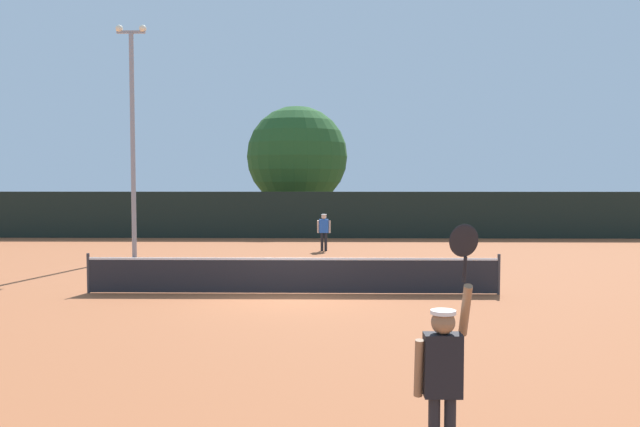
% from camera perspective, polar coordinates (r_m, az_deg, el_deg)
% --- Properties ---
extents(ground_plane, '(120.00, 120.00, 0.00)m').
position_cam_1_polar(ground_plane, '(17.23, -2.46, -7.12)').
color(ground_plane, '#9E5633').
extents(tennis_net, '(11.02, 0.08, 1.07)m').
position_cam_1_polar(tennis_net, '(17.15, -2.46, -5.44)').
color(tennis_net, '#232328').
rests_on(tennis_net, ground).
extents(perimeter_fence, '(37.14, 0.12, 2.40)m').
position_cam_1_polar(perimeter_fence, '(33.05, -0.82, -0.13)').
color(perimeter_fence, black).
rests_on(perimeter_fence, ground).
extents(player_serving, '(0.68, 0.40, 2.60)m').
position_cam_1_polar(player_serving, '(6.76, 10.91, -13.26)').
color(player_serving, black).
rests_on(player_serving, ground).
extents(player_receiving, '(0.57, 0.23, 1.56)m').
position_cam_1_polar(player_receiving, '(27.18, 0.35, -1.35)').
color(player_receiving, blue).
rests_on(player_receiving, ground).
extents(tennis_ball, '(0.07, 0.07, 0.07)m').
position_cam_1_polar(tennis_ball, '(18.04, -5.59, -6.56)').
color(tennis_ball, '#CCE033').
rests_on(tennis_ball, ground).
extents(light_pole, '(1.18, 0.28, 8.95)m').
position_cam_1_polar(light_pole, '(26.00, -16.31, 7.36)').
color(light_pole, gray).
rests_on(light_pole, ground).
extents(large_tree, '(6.00, 6.00, 7.39)m').
position_cam_1_polar(large_tree, '(38.45, -2.06, 5.07)').
color(large_tree, brown).
rests_on(large_tree, ground).
extents(parked_car_near, '(2.02, 4.25, 1.69)m').
position_cam_1_polar(parked_car_near, '(41.23, 2.27, -0.08)').
color(parked_car_near, navy).
rests_on(parked_car_near, ground).
extents(parked_car_mid, '(2.08, 4.28, 1.69)m').
position_cam_1_polar(parked_car_mid, '(40.70, 8.88, -0.16)').
color(parked_car_mid, '#B7B7BC').
rests_on(parked_car_mid, ground).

